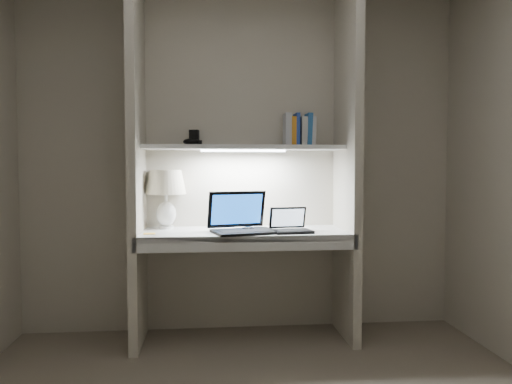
{
  "coord_description": "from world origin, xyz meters",
  "views": [
    {
      "loc": [
        -0.26,
        -2.21,
        1.22
      ],
      "look_at": [
        0.06,
        1.05,
        1.05
      ],
      "focal_mm": 35.0,
      "sensor_mm": 36.0,
      "label": 1
    }
  ],
  "objects": [
    {
      "name": "sticky_note",
      "position": [
        -0.64,
        1.13,
        0.77
      ],
      "size": [
        0.08,
        0.08,
        0.0
      ],
      "primitive_type": "cube",
      "rotation": [
        0.0,
        0.0,
        0.08
      ],
      "color": "yellow",
      "rests_on": "desk"
    },
    {
      "name": "shelf",
      "position": [
        0.0,
        1.32,
        1.35
      ],
      "size": [
        1.4,
        0.36,
        0.03
      ],
      "primitive_type": "cube",
      "color": "silver",
      "rests_on": "back_wall"
    },
    {
      "name": "strip_light",
      "position": [
        0.0,
        1.32,
        1.33
      ],
      "size": [
        0.6,
        0.04,
        0.02
      ],
      "primitive_type": "cube",
      "color": "white",
      "rests_on": "shelf"
    },
    {
      "name": "laptop_netbook",
      "position": [
        0.31,
        1.12,
        0.81
      ],
      "size": [
        0.28,
        0.26,
        0.17
      ],
      "rotation": [
        0.0,
        0.0,
        0.13
      ],
      "color": "black",
      "rests_on": "desk"
    },
    {
      "name": "speaker",
      "position": [
        -0.17,
        1.41,
        0.83
      ],
      "size": [
        0.11,
        0.09,
        0.13
      ],
      "primitive_type": "cube",
      "rotation": [
        0.0,
        0.0,
        0.36
      ],
      "color": "silver",
      "rests_on": "desk"
    },
    {
      "name": "shelf_box",
      "position": [
        -0.35,
        1.43,
        1.42
      ],
      "size": [
        0.07,
        0.06,
        0.11
      ],
      "primitive_type": "cube",
      "rotation": [
        0.0,
        0.0,
        -0.19
      ],
      "color": "black",
      "rests_on": "shelf"
    },
    {
      "name": "mouse",
      "position": [
        0.02,
        1.19,
        0.79
      ],
      "size": [
        0.1,
        0.07,
        0.03
      ],
      "primitive_type": "ellipsoid",
      "rotation": [
        0.0,
        0.0,
        0.12
      ],
      "color": "black",
      "rests_on": "desk"
    },
    {
      "name": "back_wall",
      "position": [
        0.0,
        1.5,
        1.25
      ],
      "size": [
        3.2,
        0.01,
        2.5
      ],
      "primitive_type": "cube",
      "color": "beige",
      "rests_on": "floor"
    },
    {
      "name": "book_row",
      "position": [
        0.41,
        1.39,
        1.48
      ],
      "size": [
        0.22,
        0.16,
        0.24
      ],
      "color": "silver",
      "rests_on": "shelf"
    },
    {
      "name": "laptop_main",
      "position": [
        -0.02,
        1.16,
        0.83
      ],
      "size": [
        0.49,
        0.45,
        0.27
      ],
      "rotation": [
        0.0,
        0.0,
        0.26
      ],
      "color": "black",
      "rests_on": "desk"
    },
    {
      "name": "cable_coil",
      "position": [
        0.11,
        1.33,
        0.78
      ],
      "size": [
        0.12,
        0.12,
        0.01
      ],
      "primitive_type": "torus",
      "rotation": [
        0.0,
        0.0,
        0.39
      ],
      "color": "black",
      "rests_on": "desk"
    },
    {
      "name": "alcove_panel_left",
      "position": [
        -0.73,
        1.23,
        1.25
      ],
      "size": [
        0.06,
        0.55,
        2.5
      ],
      "primitive_type": "cube",
      "color": "beige",
      "rests_on": "floor"
    },
    {
      "name": "shelf_gadget",
      "position": [
        -0.37,
        1.34,
        1.39
      ],
      "size": [
        0.11,
        0.08,
        0.05
      ],
      "primitive_type": "ellipsoid",
      "rotation": [
        0.0,
        0.0,
        0.03
      ],
      "color": "black",
      "rests_on": "shelf"
    },
    {
      "name": "alcove_panel_right",
      "position": [
        0.73,
        1.23,
        1.25
      ],
      "size": [
        0.06,
        0.55,
        2.5
      ],
      "primitive_type": "cube",
      "color": "beige",
      "rests_on": "floor"
    },
    {
      "name": "desk_apron",
      "position": [
        0.0,
        0.96,
        0.72
      ],
      "size": [
        1.46,
        0.03,
        0.1
      ],
      "primitive_type": "cube",
      "color": "silver",
      "rests_on": "desk"
    },
    {
      "name": "desk",
      "position": [
        0.0,
        1.23,
        0.75
      ],
      "size": [
        1.4,
        0.55,
        0.04
      ],
      "primitive_type": "cube",
      "color": "white",
      "rests_on": "alcove_panel_left"
    },
    {
      "name": "table_lamp",
      "position": [
        -0.55,
        1.4,
        1.05
      ],
      "size": [
        0.29,
        0.29,
        0.42
      ],
      "color": "white",
      "rests_on": "desk"
    }
  ]
}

